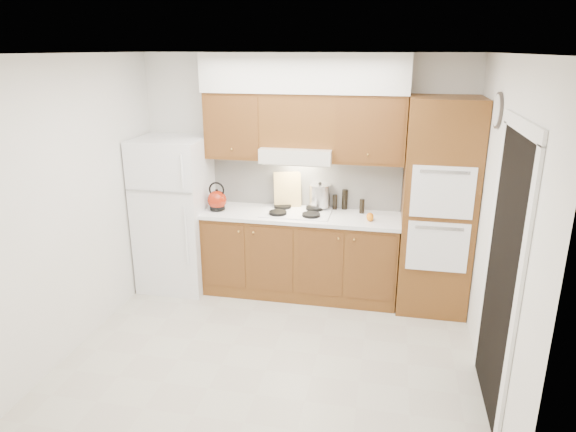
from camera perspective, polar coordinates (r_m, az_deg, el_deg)
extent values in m
plane|color=#BCB8A5|center=(4.88, -1.52, -14.57)|extent=(3.60, 3.60, 0.00)
plane|color=white|center=(4.11, -1.84, 17.62)|extent=(3.60, 3.60, 0.00)
cube|color=white|center=(5.74, 1.74, 4.65)|extent=(3.60, 0.02, 2.60)
cube|color=white|center=(5.03, -22.07, 1.36)|extent=(0.02, 3.00, 2.60)
cube|color=white|center=(4.30, 22.39, -1.39)|extent=(0.02, 3.00, 2.60)
cube|color=white|center=(5.92, -12.43, 0.23)|extent=(0.75, 0.72, 1.72)
cube|color=brown|center=(5.71, 1.39, -4.38)|extent=(2.11, 0.60, 0.90)
cube|color=white|center=(5.54, 1.41, 0.08)|extent=(2.13, 0.62, 0.04)
cube|color=white|center=(5.74, 1.95, 3.82)|extent=(2.11, 0.03, 0.56)
cube|color=brown|center=(5.42, 16.29, 0.91)|extent=(0.70, 0.65, 2.20)
cube|color=brown|center=(5.64, -5.78, 10.02)|extent=(0.63, 0.33, 0.70)
cube|color=brown|center=(5.40, 9.10, 9.52)|extent=(0.73, 0.33, 0.70)
cube|color=silver|center=(5.47, 1.10, 6.93)|extent=(0.75, 0.45, 0.15)
cube|color=brown|center=(5.47, 1.24, 10.65)|extent=(0.75, 0.33, 0.55)
cube|color=silver|center=(5.40, 1.79, 15.61)|extent=(2.13, 0.36, 0.40)
cube|color=white|center=(5.56, 0.94, 0.43)|extent=(0.74, 0.50, 0.01)
cube|color=black|center=(4.07, 22.65, -6.32)|extent=(0.02, 0.90, 2.10)
cylinder|color=#3F3833|center=(4.65, 22.30, 10.81)|extent=(0.02, 0.30, 0.30)
sphere|color=maroon|center=(5.68, -7.89, 1.77)|extent=(0.27, 0.27, 0.21)
cube|color=#DDB571|center=(5.71, -0.05, 2.93)|extent=(0.32, 0.19, 0.40)
cylinder|color=silver|center=(5.66, 3.55, 2.25)|extent=(0.28, 0.28, 0.24)
cylinder|color=black|center=(5.69, 6.33, 1.85)|extent=(0.07, 0.07, 0.22)
cylinder|color=black|center=(5.68, 5.22, 1.55)|extent=(0.06, 0.06, 0.16)
cylinder|color=black|center=(5.59, 8.22, 1.08)|extent=(0.06, 0.06, 0.15)
sphere|color=orange|center=(5.35, 9.11, -0.20)|extent=(0.08, 0.08, 0.07)
sphere|color=orange|center=(5.39, 9.09, -0.03)|extent=(0.10, 0.10, 0.07)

